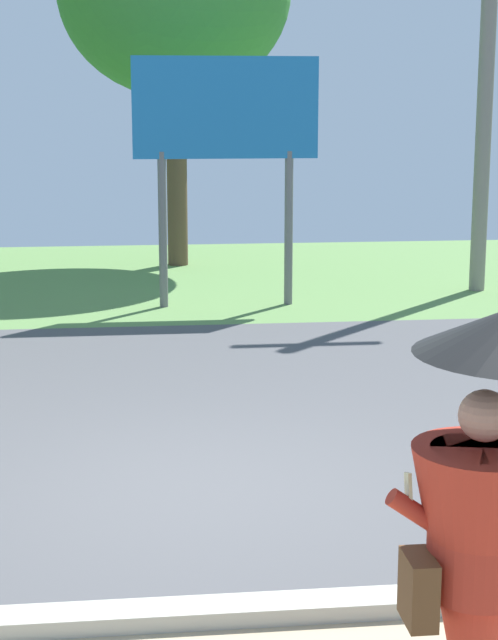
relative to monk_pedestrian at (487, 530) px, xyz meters
name	(u,v)px	position (x,y,z in m)	size (l,w,h in m)	color
ground_plane	(181,392)	(-1.01, 6.33, -1.13)	(40.00, 22.00, 0.20)	#4C4C4F
monk_pedestrian	(487,530)	(0.00, 0.00, 0.00)	(1.05, 0.95, 2.13)	#B22D1E
utility_pole	(488,36)	(3.87, 11.52, 2.76)	(1.80, 0.24, 7.33)	gray
roadside_billboard	(226,126)	(-0.13, 10.71, 1.47)	(2.60, 0.12, 3.50)	slate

